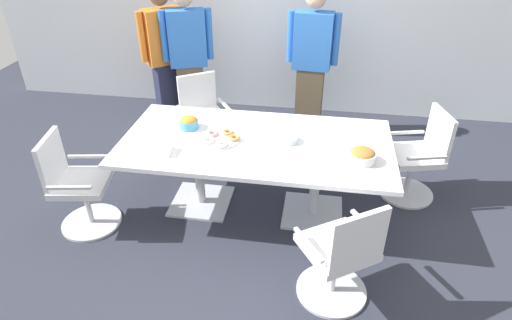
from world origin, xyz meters
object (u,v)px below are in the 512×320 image
office_chair_0 (203,120)px  plate_stack (287,139)px  donut_platter (221,138)px  office_chair_2 (340,258)px  person_standing_1 (189,59)px  person_standing_0 (166,57)px  napkin_pile (163,150)px  office_chair_3 (418,160)px  conference_table (256,153)px  office_chair_1 (77,188)px  snack_bowl_chips_orange (189,123)px  snack_bowl_pretzels (362,155)px  person_standing_2 (312,62)px

office_chair_0 → plate_stack: size_ratio=4.97×
office_chair_0 → donut_platter: office_chair_0 is taller
office_chair_2 → person_standing_1: size_ratio=0.52×
person_standing_0 → napkin_pile: size_ratio=10.45×
office_chair_3 → plate_stack: office_chair_3 is taller
office_chair_0 → donut_platter: (0.46, -1.02, 0.36)m
conference_table → person_standing_0: person_standing_0 is taller
office_chair_0 → person_standing_1: size_ratio=0.52×
person_standing_0 → conference_table: bearing=88.4°
office_chair_1 → donut_platter: (1.22, 0.44, 0.36)m
person_standing_1 → donut_platter: 1.81m
person_standing_0 → office_chair_0: bearing=91.3°
snack_bowl_chips_orange → office_chair_3: bearing=8.8°
conference_table → office_chair_2: 1.27m
office_chair_0 → person_standing_0: size_ratio=0.53×
conference_table → napkin_pile: bearing=-156.3°
snack_bowl_pretzels → napkin_pile: snack_bowl_pretzels is taller
conference_table → person_standing_0: size_ratio=1.39×
office_chair_1 → person_standing_1: 2.18m
person_standing_2 → conference_table: bearing=81.7°
office_chair_3 → napkin_pile: size_ratio=5.49×
snack_bowl_chips_orange → napkin_pile: 0.48m
office_chair_2 → plate_stack: size_ratio=4.97×
person_standing_1 → snack_bowl_pretzels: 2.68m
napkin_pile → snack_bowl_pretzels: bearing=4.4°
conference_table → donut_platter: donut_platter is taller
conference_table → snack_bowl_pretzels: size_ratio=10.73×
office_chair_3 → donut_platter: (-1.83, -0.52, 0.36)m
office_chair_1 → person_standing_0: size_ratio=0.53×
office_chair_3 → snack_bowl_chips_orange: size_ratio=5.17×
plate_stack → office_chair_0: bearing=137.7°
person_standing_1 → snack_bowl_pretzels: (1.99, -1.79, -0.11)m
snack_bowl_chips_orange → napkin_pile: size_ratio=1.06×
office_chair_0 → person_standing_1: (-0.31, 0.60, 0.51)m
snack_bowl_pretzels → donut_platter: 1.23m
person_standing_2 → plate_stack: size_ratio=9.53×
conference_table → donut_platter: size_ratio=7.20×
conference_table → office_chair_1: (-1.53, -0.48, -0.22)m
office_chair_2 → conference_table: bearing=94.4°
person_standing_0 → donut_platter: person_standing_0 is taller
snack_bowl_chips_orange → donut_platter: 0.40m
office_chair_0 → napkin_pile: bearing=56.8°
person_standing_1 → napkin_pile: (0.33, -1.92, -0.14)m
office_chair_0 → snack_bowl_chips_orange: (0.11, -0.84, 0.40)m
office_chair_2 → napkin_pile: office_chair_2 is taller
napkin_pile → conference_table: bearing=23.7°
conference_table → office_chair_1: office_chair_1 is taller
person_standing_2 → plate_stack: 1.69m
office_chair_2 → donut_platter: size_ratio=2.73×
office_chair_1 → person_standing_2: (1.92, 2.19, 0.51)m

